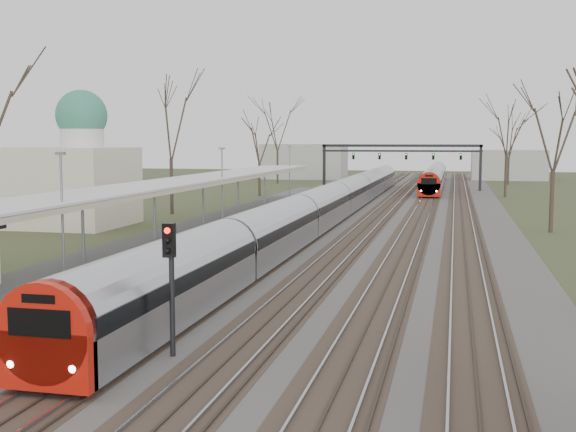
% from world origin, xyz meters
% --- Properties ---
extents(track_bed, '(24.00, 160.00, 0.22)m').
position_xyz_m(track_bed, '(0.26, 55.00, 0.06)').
color(track_bed, '#474442').
rests_on(track_bed, ground).
extents(platform, '(3.50, 69.00, 1.00)m').
position_xyz_m(platform, '(-9.05, 37.50, 0.50)').
color(platform, '#9E9B93').
rests_on(platform, ground).
extents(canopy, '(4.10, 50.00, 3.11)m').
position_xyz_m(canopy, '(-9.05, 32.99, 3.93)').
color(canopy, slate).
rests_on(canopy, platform).
extents(dome_building, '(10.00, 8.00, 10.30)m').
position_xyz_m(dome_building, '(-21.71, 38.00, 3.72)').
color(dome_building, beige).
rests_on(dome_building, ground).
extents(signal_gantry, '(21.00, 0.59, 6.08)m').
position_xyz_m(signal_gantry, '(0.29, 84.99, 4.91)').
color(signal_gantry, black).
rests_on(signal_gantry, ground).
extents(tree_west_far, '(5.50, 5.50, 11.33)m').
position_xyz_m(tree_west_far, '(-17.00, 48.00, 8.02)').
color(tree_west_far, '#2D231C').
rests_on(tree_west_far, ground).
extents(tree_east_far, '(5.00, 5.00, 10.30)m').
position_xyz_m(tree_east_far, '(14.00, 42.00, 7.29)').
color(tree_east_far, '#2D231C').
rests_on(tree_east_far, ground).
extents(train_near, '(2.62, 90.21, 3.05)m').
position_xyz_m(train_near, '(-2.50, 48.88, 1.48)').
color(train_near, '#ADB0B8').
rests_on(train_near, ground).
extents(train_far, '(2.62, 45.21, 3.05)m').
position_xyz_m(train_far, '(4.50, 92.71, 1.48)').
color(train_far, '#ADB0B8').
rests_on(train_far, ground).
extents(signal_post, '(0.35, 0.45, 4.10)m').
position_xyz_m(signal_post, '(-0.75, 8.09, 2.72)').
color(signal_post, black).
rests_on(signal_post, ground).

